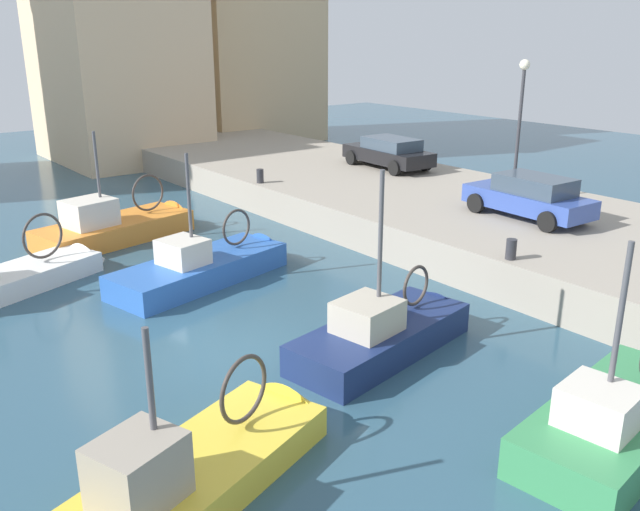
% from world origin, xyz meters
% --- Properties ---
extents(water_surface, '(80.00, 80.00, 0.00)m').
position_xyz_m(water_surface, '(0.00, 0.00, 0.00)').
color(water_surface, '#2D5166').
rests_on(water_surface, ground).
extents(quay_wall, '(9.00, 56.00, 1.20)m').
position_xyz_m(quay_wall, '(11.50, 0.00, 0.60)').
color(quay_wall, '#9E9384').
rests_on(quay_wall, ground).
extents(fishing_boat_navy, '(5.68, 2.56, 5.01)m').
position_xyz_m(fishing_boat_navy, '(2.93, -2.08, 0.11)').
color(fishing_boat_navy, navy).
rests_on(fishing_boat_navy, ground).
extents(fishing_boat_blue, '(6.44, 3.11, 4.65)m').
position_xyz_m(fishing_boat_blue, '(1.96, 4.53, 0.09)').
color(fishing_boat_blue, '#2D60B7').
rests_on(fishing_boat_blue, ground).
extents(fishing_boat_yellow, '(6.48, 3.66, 3.94)m').
position_xyz_m(fishing_boat_yellow, '(-2.94, -3.87, 0.12)').
color(fishing_boat_yellow, gold).
rests_on(fishing_boat_yellow, ground).
extents(fishing_boat_white, '(7.01, 3.87, 4.06)m').
position_xyz_m(fishing_boat_white, '(-3.13, 6.97, 0.15)').
color(fishing_boat_white, white).
rests_on(fishing_boat_white, ground).
extents(fishing_boat_green, '(5.75, 2.46, 4.70)m').
position_xyz_m(fishing_boat_green, '(3.79, -7.23, 0.09)').
color(fishing_boat_green, '#388951').
rests_on(fishing_boat_green, ground).
extents(fishing_boat_orange, '(6.38, 3.16, 4.76)m').
position_xyz_m(fishing_boat_orange, '(1.58, 9.98, 0.13)').
color(fishing_boat_orange, orange).
rests_on(fishing_boat_orange, ground).
extents(parked_car_blue, '(2.00, 4.24, 1.40)m').
position_xyz_m(parked_car_blue, '(11.19, 0.21, 1.92)').
color(parked_car_blue, '#334C9E').
rests_on(parked_car_blue, quay_wall).
extents(parked_car_black, '(2.15, 4.44, 1.33)m').
position_xyz_m(parked_car_black, '(13.48, 9.09, 1.89)').
color(parked_car_black, black).
rests_on(parked_car_black, quay_wall).
extents(mooring_bollard_mid, '(0.28, 0.28, 0.55)m').
position_xyz_m(mooring_bollard_mid, '(7.35, -2.00, 1.48)').
color(mooring_bollard_mid, '#2D2D33').
rests_on(mooring_bollard_mid, quay_wall).
extents(mooring_bollard_north, '(0.28, 0.28, 0.55)m').
position_xyz_m(mooring_bollard_north, '(7.35, 10.00, 1.48)').
color(mooring_bollard_north, '#2D2D33').
rests_on(mooring_bollard_north, quay_wall).
extents(quay_streetlamp, '(0.36, 0.36, 4.83)m').
position_xyz_m(quay_streetlamp, '(13.00, 2.14, 4.45)').
color(quay_streetlamp, '#38383D').
rests_on(quay_streetlamp, quay_wall).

